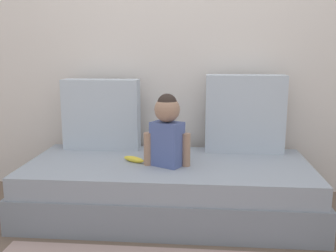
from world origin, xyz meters
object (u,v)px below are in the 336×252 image
couch (168,188)px  throw_pillow_right (245,114)px  throw_pillow_left (102,114)px  toddler (167,129)px  banana (134,159)px

couch → throw_pillow_right: bearing=31.9°
throw_pillow_left → toddler: size_ratio=1.21×
throw_pillow_left → throw_pillow_right: 1.07m
throw_pillow_right → banana: throw_pillow_right is taller
couch → banana: size_ratio=11.49×
throw_pillow_right → toddler: 0.68m
couch → banana: (-0.23, -0.02, 0.21)m
throw_pillow_right → toddler: bearing=-143.0°
throw_pillow_left → banana: bearing=-49.1°
toddler → banana: (-0.23, 0.05, -0.22)m
banana → toddler: bearing=-13.1°
couch → banana: banana is taller
toddler → banana: bearing=166.9°
couch → throw_pillow_right: (0.54, 0.33, 0.47)m
toddler → throw_pillow_left: bearing=142.8°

